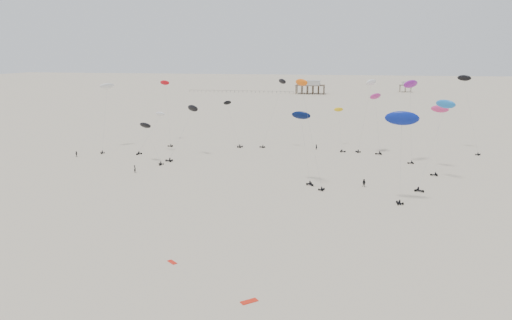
% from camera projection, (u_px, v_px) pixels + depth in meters
% --- Properties ---
extents(ground_plane, '(900.00, 900.00, 0.00)m').
position_uv_depth(ground_plane, '(304.00, 122.00, 219.10)').
color(ground_plane, beige).
extents(pavilion_main, '(21.00, 13.00, 9.80)m').
position_uv_depth(pavilion_main, '(310.00, 88.00, 363.94)').
color(pavilion_main, brown).
rests_on(pavilion_main, ground).
extents(pavilion_small, '(9.00, 7.00, 8.00)m').
position_uv_depth(pavilion_small, '(405.00, 87.00, 379.97)').
color(pavilion_small, brown).
rests_on(pavilion_small, ground).
extents(pier_fence, '(80.20, 0.20, 1.50)m').
position_uv_depth(pier_fence, '(241.00, 92.00, 374.27)').
color(pier_fence, black).
rests_on(pier_fence, ground).
extents(rig_0, '(8.99, 7.22, 11.91)m').
position_uv_depth(rig_0, '(149.00, 134.00, 138.88)').
color(rig_0, black).
rests_on(rig_0, ground).
extents(rig_1, '(7.02, 4.21, 15.13)m').
position_uv_depth(rig_1, '(233.00, 121.00, 160.72)').
color(rig_1, black).
rests_on(rig_1, ground).
extents(rig_2, '(8.80, 5.94, 22.16)m').
position_uv_depth(rig_2, '(277.00, 97.00, 158.87)').
color(rig_2, black).
rests_on(rig_2, ground).
extents(rig_3, '(7.23, 9.51, 13.33)m').
position_uv_depth(rig_3, '(152.00, 129.00, 152.62)').
color(rig_3, black).
rests_on(rig_3, ground).
extents(rig_4, '(6.72, 7.13, 17.03)m').
position_uv_depth(rig_4, '(303.00, 129.00, 116.75)').
color(rig_4, black).
rests_on(rig_4, ground).
extents(rig_5, '(8.27, 6.70, 24.60)m').
position_uv_depth(rig_5, '(307.00, 112.00, 111.54)').
color(rig_5, black).
rests_on(rig_5, ground).
extents(rig_6, '(6.72, 15.98, 22.17)m').
position_uv_depth(rig_6, '(106.00, 95.00, 159.04)').
color(rig_6, black).
rests_on(rig_6, ground).
extents(rig_7, '(4.56, 14.85, 16.98)m').
position_uv_depth(rig_7, '(340.00, 124.00, 160.66)').
color(rig_7, black).
rests_on(rig_7, ground).
extents(rig_8, '(6.31, 5.18, 22.50)m').
position_uv_depth(rig_8, '(369.00, 94.00, 150.54)').
color(rig_8, black).
rests_on(rig_8, ground).
extents(rig_9, '(9.01, 14.71, 23.40)m').
position_uv_depth(rig_9, '(166.00, 97.00, 169.80)').
color(rig_9, black).
rests_on(rig_9, ground).
extents(rig_10, '(5.25, 6.63, 18.49)m').
position_uv_depth(rig_10, '(376.00, 106.00, 150.14)').
color(rig_10, black).
rests_on(rig_10, ground).
extents(rig_11, '(5.27, 12.99, 17.90)m').
position_uv_depth(rig_11, '(439.00, 120.00, 130.03)').
color(rig_11, black).
rests_on(rig_11, ground).
extents(rig_12, '(5.63, 6.42, 23.15)m').
position_uv_depth(rig_12, '(411.00, 91.00, 136.63)').
color(rig_12, black).
rests_on(rig_12, ground).
extents(rig_13, '(10.29, 16.66, 22.04)m').
position_uv_depth(rig_13, '(441.00, 119.00, 116.72)').
color(rig_13, black).
rests_on(rig_13, ground).
extents(rig_14, '(7.00, 5.53, 18.93)m').
position_uv_depth(rig_14, '(402.00, 124.00, 100.84)').
color(rig_14, black).
rests_on(rig_14, ground).
extents(rig_15, '(6.81, 14.86, 24.46)m').
position_uv_depth(rig_15, '(467.00, 91.00, 155.35)').
color(rig_15, black).
rests_on(rig_15, ground).
extents(rig_16, '(7.38, 14.01, 16.97)m').
position_uv_depth(rig_16, '(188.00, 120.00, 146.22)').
color(rig_16, black).
rests_on(rig_16, ground).
extents(spectator_0, '(0.99, 1.02, 2.32)m').
position_uv_depth(spectator_0, '(135.00, 173.00, 128.02)').
color(spectator_0, black).
rests_on(spectator_0, ground).
extents(spectator_1, '(1.21, 1.05, 2.14)m').
position_uv_depth(spectator_1, '(364.00, 187.00, 114.70)').
color(spectator_1, black).
rests_on(spectator_1, ground).
extents(spectator_2, '(1.33, 1.10, 1.98)m').
position_uv_depth(spectator_2, '(77.00, 157.00, 147.45)').
color(spectator_2, black).
rests_on(spectator_2, ground).
extents(spectator_3, '(0.90, 0.84, 2.03)m').
position_uv_depth(spectator_3, '(316.00, 150.00, 157.96)').
color(spectator_3, black).
rests_on(spectator_3, ground).
extents(grounded_kite_a, '(2.26, 2.11, 0.08)m').
position_uv_depth(grounded_kite_a, '(249.00, 302.00, 62.12)').
color(grounded_kite_a, red).
rests_on(grounded_kite_a, ground).
extents(grounded_kite_b, '(1.83, 1.69, 0.07)m').
position_uv_depth(grounded_kite_b, '(172.00, 262.00, 73.68)').
color(grounded_kite_b, red).
rests_on(grounded_kite_b, ground).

